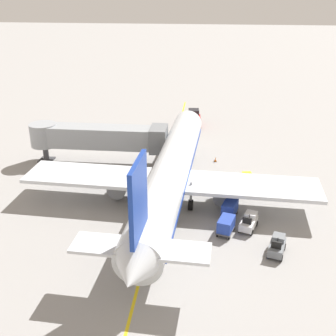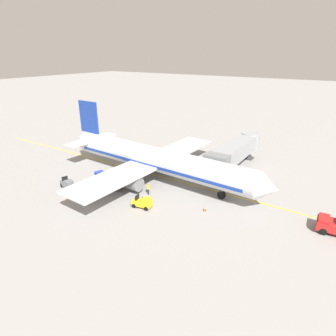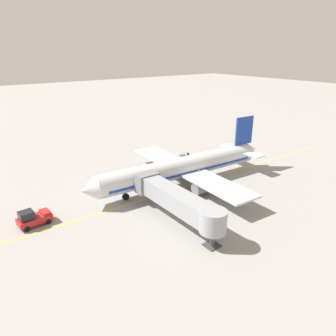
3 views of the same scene
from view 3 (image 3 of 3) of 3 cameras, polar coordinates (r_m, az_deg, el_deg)
The scene contains 12 objects.
ground_plane at distance 56.53m, azimuth 3.72°, elevation -3.19°, with size 400.00×400.00×0.00m, color gray.
gate_lead_in_line at distance 56.53m, azimuth 3.72°, elevation -3.18°, with size 0.24×80.00×0.01m, color gold.
parked_airliner at distance 55.89m, azimuth 2.78°, elevation 0.08°, with size 30.22×37.32×10.63m.
jet_bridge at distance 43.36m, azimuth 1.70°, elevation -5.89°, with size 17.31×3.50×4.98m.
pushback_tractor at distance 47.58m, azimuth -23.24°, elevation -8.36°, with size 2.56×4.57×2.40m.
baggage_tug_lead at distance 65.31m, azimuth 1.75°, elevation 0.88°, with size 1.97×2.76×1.62m.
baggage_tug_trailing at distance 69.04m, azimuth 3.08°, elevation 1.98°, with size 1.87×2.73×1.62m.
baggage_tug_spare at distance 60.97m, azimuth -5.15°, elevation -0.67°, with size 1.63×2.66×1.62m.
baggage_cart_front at distance 62.77m, azimuth 1.24°, elevation 0.28°, with size 1.87×2.98×1.58m.
baggage_cart_second_in_train at distance 64.30m, azimuth 3.67°, elevation 0.75°, with size 1.87×2.98×1.58m.
ground_crew_wing_walker at distance 59.05m, azimuth -2.14°, elevation -1.08°, with size 0.69×0.40×1.69m.
safety_cone_nose_left at distance 55.12m, azimuth -9.34°, elevation -3.76°, with size 0.36×0.36×0.59m.
Camera 3 is at (-39.32, 33.55, 22.89)m, focal length 33.62 mm.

